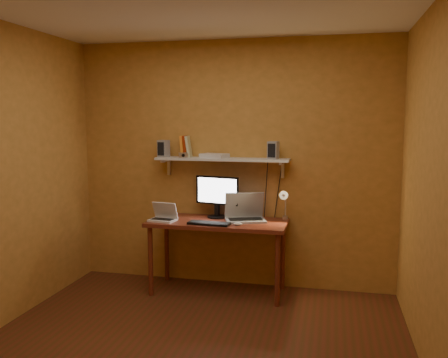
% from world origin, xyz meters
% --- Properties ---
extents(room, '(3.44, 3.24, 2.64)m').
position_xyz_m(room, '(0.00, 0.00, 1.30)').
color(room, '#5B2517').
rests_on(room, ground).
extents(desk, '(1.40, 0.60, 0.75)m').
position_xyz_m(desk, '(-0.09, 1.28, 0.66)').
color(desk, maroon).
rests_on(desk, ground).
extents(wall_shelf, '(1.40, 0.25, 0.21)m').
position_xyz_m(wall_shelf, '(-0.09, 1.47, 1.36)').
color(wall_shelf, silver).
rests_on(wall_shelf, room).
extents(monitor, '(0.48, 0.24, 0.43)m').
position_xyz_m(monitor, '(-0.14, 1.44, 0.99)').
color(monitor, black).
rests_on(monitor, desk).
extents(laptop, '(0.47, 0.40, 0.28)m').
position_xyz_m(laptop, '(0.17, 1.37, 0.82)').
color(laptop, gray).
rests_on(laptop, desk).
extents(netbook, '(0.28, 0.22, 0.19)m').
position_xyz_m(netbook, '(-0.63, 1.16, 0.80)').
color(netbook, silver).
rests_on(netbook, desk).
extents(keyboard, '(0.43, 0.17, 0.02)m').
position_xyz_m(keyboard, '(-0.13, 1.09, 0.76)').
color(keyboard, black).
rests_on(keyboard, desk).
extents(mouse, '(0.09, 0.06, 0.03)m').
position_xyz_m(mouse, '(0.15, 1.11, 0.77)').
color(mouse, silver).
rests_on(mouse, desk).
extents(desk_lamp, '(0.09, 0.23, 0.38)m').
position_xyz_m(desk_lamp, '(0.57, 1.41, 0.96)').
color(desk_lamp, silver).
rests_on(desk_lamp, desk).
extents(speaker_left, '(0.12, 0.12, 0.18)m').
position_xyz_m(speaker_left, '(-0.73, 1.47, 1.46)').
color(speaker_left, gray).
rests_on(speaker_left, wall_shelf).
extents(speaker_right, '(0.12, 0.12, 0.18)m').
position_xyz_m(speaker_right, '(0.44, 1.47, 1.46)').
color(speaker_right, gray).
rests_on(speaker_right, wall_shelf).
extents(books, '(0.13, 0.16, 0.23)m').
position_xyz_m(books, '(-0.49, 1.50, 1.49)').
color(books, orange).
rests_on(books, wall_shelf).
extents(shelf_camera, '(0.10, 0.06, 0.06)m').
position_xyz_m(shelf_camera, '(-0.49, 1.39, 1.40)').
color(shelf_camera, silver).
rests_on(shelf_camera, wall_shelf).
extents(router, '(0.31, 0.25, 0.05)m').
position_xyz_m(router, '(-0.17, 1.47, 1.40)').
color(router, silver).
rests_on(router, wall_shelf).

